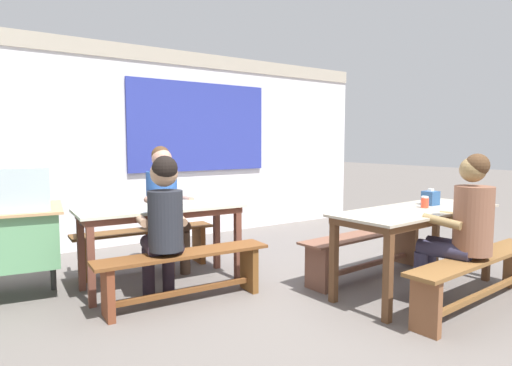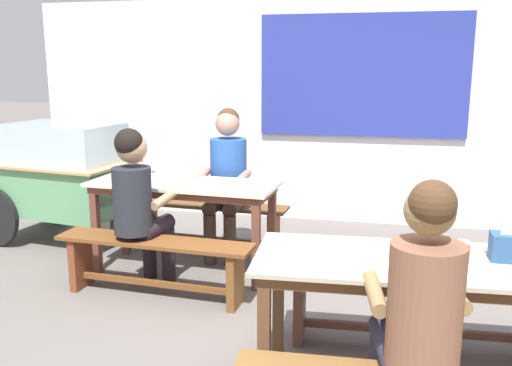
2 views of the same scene
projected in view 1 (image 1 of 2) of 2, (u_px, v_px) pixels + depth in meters
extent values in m
plane|color=#655E59|center=(310.00, 296.00, 3.90)|extent=(40.00, 40.00, 0.00)
cube|color=white|center=(175.00, 153.00, 6.20)|extent=(6.77, 0.12, 2.47)
cube|color=#2D399B|center=(200.00, 127.00, 6.30)|extent=(2.17, 0.03, 1.28)
cube|color=#B1A794|center=(172.00, 58.00, 6.09)|extent=(6.77, 0.20, 0.20)
cube|color=silver|center=(162.00, 208.00, 4.13)|extent=(1.59, 0.69, 0.03)
cube|color=brown|center=(162.00, 212.00, 4.14)|extent=(1.51, 0.62, 0.06)
cube|color=brown|center=(217.00, 237.00, 4.74)|extent=(0.06, 0.06, 0.68)
cube|color=brown|center=(238.00, 246.00, 4.33)|extent=(0.06, 0.06, 0.68)
cube|color=brown|center=(81.00, 254.00, 4.01)|extent=(0.06, 0.06, 0.68)
cube|color=brown|center=(91.00, 267.00, 3.60)|extent=(0.06, 0.06, 0.68)
cube|color=#B6AC97|center=(418.00, 210.00, 3.97)|extent=(1.85, 0.78, 0.02)
cube|color=brown|center=(417.00, 215.00, 3.98)|extent=(1.77, 0.71, 0.06)
cube|color=brown|center=(436.00, 237.00, 4.73)|extent=(0.06, 0.06, 0.69)
cube|color=brown|center=(487.00, 247.00, 4.30)|extent=(0.06, 0.06, 0.69)
cube|color=brown|center=(334.00, 263.00, 3.72)|extent=(0.06, 0.06, 0.69)
cube|color=brown|center=(388.00, 279.00, 3.29)|extent=(0.06, 0.06, 0.69)
cube|color=brown|center=(145.00, 231.00, 4.65)|extent=(1.51, 0.38, 0.02)
cube|color=brown|center=(199.00, 244.00, 4.99)|extent=(0.07, 0.26, 0.42)
cube|color=brown|center=(84.00, 259.00, 4.34)|extent=(0.07, 0.26, 0.42)
cube|color=brown|center=(145.00, 260.00, 4.68)|extent=(1.22, 0.11, 0.04)
cube|color=brown|center=(184.00, 254.00, 3.68)|extent=(1.53, 0.37, 0.03)
cube|color=brown|center=(249.00, 268.00, 4.03)|extent=(0.07, 0.25, 0.42)
cube|color=brown|center=(108.00, 293.00, 3.37)|extent=(0.07, 0.25, 0.42)
cube|color=brown|center=(185.00, 291.00, 3.71)|extent=(1.24, 0.11, 0.04)
cube|color=brown|center=(366.00, 234.00, 4.45)|extent=(1.71, 0.41, 0.02)
cube|color=brown|center=(406.00, 245.00, 4.92)|extent=(0.08, 0.27, 0.43)
cube|color=brown|center=(317.00, 268.00, 4.03)|extent=(0.08, 0.27, 0.43)
cube|color=brown|center=(366.00, 266.00, 4.48)|extent=(1.41, 0.13, 0.04)
cube|color=brown|center=(479.00, 258.00, 3.56)|extent=(1.83, 0.37, 0.03)
cube|color=brown|center=(425.00, 306.00, 3.10)|extent=(0.07, 0.23, 0.42)
cube|color=brown|center=(477.00, 296.00, 3.59)|extent=(1.54, 0.14, 0.04)
cylinder|color=#333333|center=(53.00, 274.00, 4.05)|extent=(0.05, 0.05, 0.29)
cylinder|color=#3F3F3F|center=(79.00, 217.00, 4.11)|extent=(0.15, 0.75, 0.04)
cylinder|color=#322F47|center=(429.00, 273.00, 3.83)|extent=(0.11, 0.11, 0.45)
cylinder|color=#322F47|center=(420.00, 278.00, 3.70)|extent=(0.11, 0.11, 0.45)
cylinder|color=#322F47|center=(452.00, 247.00, 3.67)|extent=(0.20, 0.43, 0.13)
cylinder|color=#322F47|center=(444.00, 250.00, 3.54)|extent=(0.20, 0.43, 0.13)
cylinder|color=brown|center=(473.00, 220.00, 3.45)|extent=(0.30, 0.30, 0.55)
sphere|color=olive|center=(473.00, 170.00, 3.42)|extent=(0.20, 0.20, 0.20)
sphere|color=#4C331E|center=(477.00, 165.00, 3.40)|extent=(0.19, 0.19, 0.19)
cylinder|color=olive|center=(458.00, 216.00, 3.70)|extent=(0.12, 0.31, 0.08)
cylinder|color=olive|center=(442.00, 222.00, 3.46)|extent=(0.12, 0.31, 0.10)
cylinder|color=black|center=(168.00, 269.00, 3.95)|extent=(0.11, 0.11, 0.45)
cylinder|color=black|center=(148.00, 272.00, 3.87)|extent=(0.11, 0.11, 0.45)
cylinder|color=black|center=(172.00, 244.00, 3.77)|extent=(0.19, 0.38, 0.13)
cylinder|color=black|center=(151.00, 246.00, 3.70)|extent=(0.19, 0.38, 0.13)
cylinder|color=#24262D|center=(166.00, 221.00, 3.57)|extent=(0.29, 0.29, 0.50)
sphere|color=tan|center=(164.00, 173.00, 3.55)|extent=(0.23, 0.23, 0.23)
sphere|color=black|center=(165.00, 168.00, 3.52)|extent=(0.21, 0.21, 0.21)
cylinder|color=tan|center=(179.00, 218.00, 3.80)|extent=(0.12, 0.31, 0.11)
cylinder|color=tan|center=(142.00, 220.00, 3.66)|extent=(0.12, 0.31, 0.07)
cylinder|color=#463427|center=(169.00, 255.00, 4.44)|extent=(0.11, 0.11, 0.45)
cylinder|color=#463427|center=(185.00, 253.00, 4.54)|extent=(0.11, 0.11, 0.45)
cylinder|color=#463427|center=(162.00, 226.00, 4.55)|extent=(0.15, 0.39, 0.13)
cylinder|color=#463427|center=(177.00, 225.00, 4.66)|extent=(0.15, 0.39, 0.13)
cylinder|color=#2852A1|center=(162.00, 198.00, 4.72)|extent=(0.33, 0.33, 0.58)
sphere|color=tan|center=(162.00, 159.00, 4.66)|extent=(0.22, 0.22, 0.22)
sphere|color=#4C331E|center=(161.00, 155.00, 4.68)|extent=(0.20, 0.20, 0.20)
cylinder|color=tan|center=(153.00, 202.00, 4.46)|extent=(0.08, 0.31, 0.09)
cylinder|color=tan|center=(185.00, 199.00, 4.69)|extent=(0.08, 0.30, 0.07)
cube|color=#2C548A|center=(430.00, 198.00, 4.22)|extent=(0.13, 0.12, 0.14)
cube|color=white|center=(431.00, 190.00, 4.21)|extent=(0.05, 0.04, 0.02)
cylinder|color=#E5472C|center=(425.00, 203.00, 4.04)|extent=(0.07, 0.07, 0.09)
cylinder|color=white|center=(425.00, 197.00, 4.03)|extent=(0.06, 0.06, 0.02)
cylinder|color=silver|center=(181.00, 203.00, 4.18)|extent=(0.16, 0.16, 0.05)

